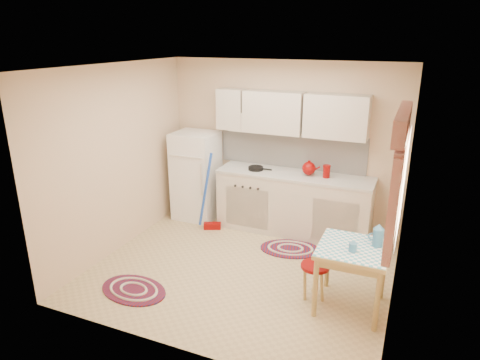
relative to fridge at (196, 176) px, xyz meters
name	(u,v)px	position (x,y,z in m)	size (l,w,h in m)	color
room_shell	(262,144)	(1.48, -1.01, 0.90)	(3.64, 3.60, 2.52)	tan
fridge	(196,176)	(0.00, 0.00, 0.00)	(0.65, 0.60, 1.40)	white
broom	(212,192)	(0.45, -0.35, -0.10)	(0.28, 0.12, 1.20)	blue
base_cabinets	(293,204)	(1.60, 0.05, -0.26)	(2.25, 0.60, 0.88)	beige
countertop	(295,175)	(1.60, 0.05, 0.20)	(2.27, 0.62, 0.04)	beige
frying_pan	(256,168)	(1.01, 0.00, 0.24)	(0.22, 0.22, 0.05)	black
red_kettle	(309,168)	(1.80, 0.05, 0.33)	(0.21, 0.19, 0.21)	#7C0504
red_canister	(326,172)	(2.06, 0.05, 0.30)	(0.10, 0.10, 0.16)	#7C0504
table	(351,278)	(2.70, -1.54, -0.34)	(0.72, 0.72, 0.72)	tan
stool	(314,281)	(2.31, -1.53, -0.49)	(0.32, 0.32, 0.42)	#7C0504
coffee_pot	(378,235)	(2.93, -1.42, 0.15)	(0.13, 0.11, 0.27)	#2F6590
mug	(353,247)	(2.71, -1.64, 0.07)	(0.08, 0.08, 0.10)	#2F6590
rug_center	(290,249)	(1.74, -0.52, -0.69)	(0.84, 0.56, 0.02)	maroon
rug_left	(134,290)	(0.35, -2.21, -0.69)	(0.85, 0.56, 0.02)	maroon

